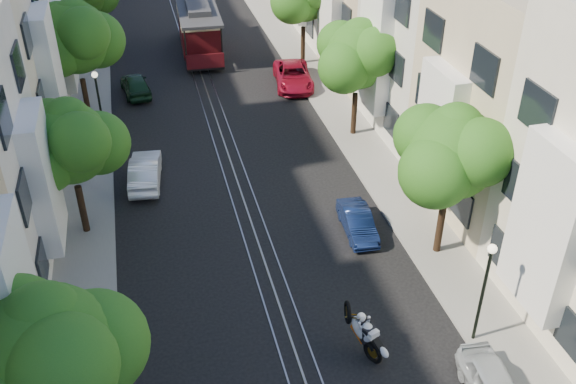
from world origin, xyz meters
TOP-DOWN VIEW (x-y plane):
  - ground at (0.00, 28.00)m, footprint 200.00×200.00m
  - sidewalk_east at (7.25, 28.00)m, footprint 2.50×80.00m
  - sidewalk_west at (-7.25, 28.00)m, footprint 2.50×80.00m
  - rail_left at (-0.55, 28.00)m, footprint 0.06×80.00m
  - rail_slot at (0.00, 28.00)m, footprint 0.06×80.00m
  - rail_right at (0.55, 28.00)m, footprint 0.06×80.00m
  - lane_line at (0.00, 28.00)m, footprint 0.08×80.00m
  - tree_e_b at (7.26, 8.98)m, footprint 4.93×4.08m
  - tree_e_c at (7.26, 19.98)m, footprint 4.84×3.99m
  - tree_w_a at (-7.14, 1.98)m, footprint 4.93×4.08m
  - tree_w_b at (-7.14, 13.98)m, footprint 4.72×3.87m
  - tree_w_c at (-7.14, 24.98)m, footprint 5.13×4.28m
  - lamp_east at (6.30, 4.00)m, footprint 0.32×0.32m
  - lamp_west at (-6.30, 22.00)m, footprint 0.32×0.32m
  - sportbike_rider at (2.29, 4.48)m, footprint 1.02×2.11m
  - cable_car at (0.50, 34.96)m, footprint 3.10×8.92m
  - parked_car_e_mid at (4.40, 11.16)m, footprint 1.35×3.38m
  - parked_car_e_far at (5.60, 27.43)m, footprint 2.91×5.21m
  - parked_car_w_mid at (-4.40, 17.60)m, footprint 1.84×4.17m
  - parked_car_w_far at (-4.40, 28.49)m, footprint 2.03×4.01m

SIDE VIEW (x-z plane):
  - ground at x=0.00m, z-range 0.00..0.00m
  - lane_line at x=0.00m, z-range 0.00..0.01m
  - rail_left at x=-0.55m, z-range 0.00..0.02m
  - rail_slot at x=0.00m, z-range 0.00..0.02m
  - rail_right at x=0.55m, z-range 0.00..0.02m
  - sidewalk_east at x=7.25m, z-range 0.00..0.12m
  - sidewalk_west at x=-7.25m, z-range 0.00..0.12m
  - parked_car_e_mid at x=4.40m, z-range 0.00..1.09m
  - parked_car_w_far at x=-4.40m, z-range 0.00..1.31m
  - parked_car_w_mid at x=-4.40m, z-range 0.00..1.33m
  - parked_car_e_far at x=5.60m, z-range 0.00..1.38m
  - sportbike_rider at x=2.29m, z-range 0.09..1.80m
  - cable_car at x=0.50m, z-range 0.31..3.70m
  - lamp_east at x=6.30m, z-range 0.77..4.93m
  - lamp_west at x=-6.30m, z-range 0.77..4.93m
  - tree_w_b at x=-7.14m, z-range 1.26..7.53m
  - tree_e_c at x=7.26m, z-range 1.34..7.86m
  - tree_e_b at x=7.26m, z-range 1.39..8.07m
  - tree_w_a at x=-7.14m, z-range 1.39..8.07m
  - tree_w_c at x=-7.14m, z-range 1.52..8.62m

